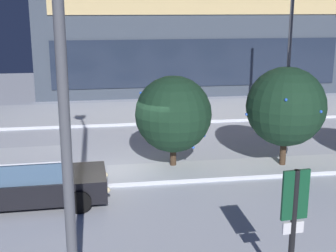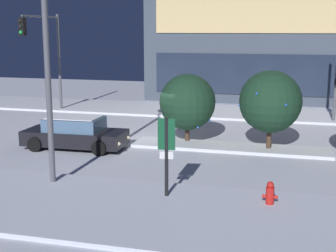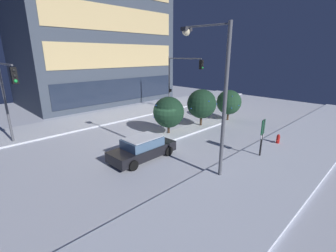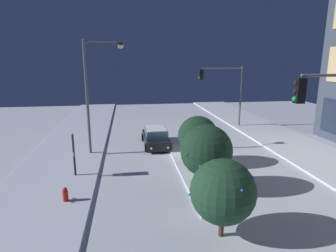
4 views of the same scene
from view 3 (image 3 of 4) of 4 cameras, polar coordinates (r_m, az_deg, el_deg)
ground at (r=19.64m, az=-3.02°, el=-3.11°), size 52.00×52.00×0.00m
curb_strip_near at (r=14.69m, az=21.52°, el=-11.30°), size 52.00×5.20×0.14m
curb_strip_far at (r=26.76m, az=-15.95°, el=1.89°), size 52.00×5.20×0.14m
median_strip at (r=21.80m, az=5.26°, el=-0.90°), size 9.00×1.80×0.14m
office_tower_main at (r=38.15m, az=-18.39°, el=25.82°), size 19.96×12.94×26.22m
car_near at (r=15.88m, az=-6.17°, el=-5.41°), size 4.76×2.17×1.49m
traffic_light_corner_far_right at (r=28.41m, az=3.18°, el=12.39°), size 0.32×5.29×6.48m
traffic_light_corner_far_left at (r=19.74m, az=-34.30°, el=7.33°), size 0.32×4.65×6.32m
street_lamp_arched at (r=12.81m, az=10.99°, el=10.44°), size 0.69×2.82×8.29m
fire_hydrant at (r=20.10m, az=25.11°, el=-3.03°), size 0.48×0.26×0.85m
parking_info_sign at (r=16.79m, az=21.90°, el=-1.76°), size 0.55×0.12×2.66m
decorated_tree_median at (r=22.57m, az=8.15°, el=5.33°), size 2.79×2.76×3.63m
decorated_tree_left_of_median at (r=25.66m, az=14.54°, el=5.61°), size 2.57×2.61×3.21m
decorated_tree_right_of_median at (r=20.14m, az=0.15°, el=3.35°), size 2.66×2.66×3.33m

